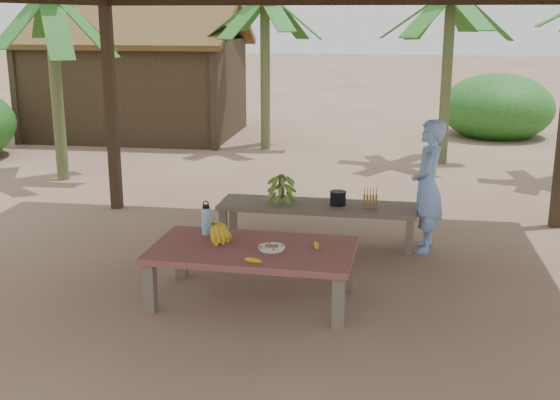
% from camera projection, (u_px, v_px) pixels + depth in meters
% --- Properties ---
extents(ground, '(80.00, 80.00, 0.00)m').
position_uv_depth(ground, '(304.00, 282.00, 6.78)').
color(ground, brown).
rests_on(ground, ground).
extents(work_table, '(1.84, 1.07, 0.50)m').
position_uv_depth(work_table, '(253.00, 254.00, 6.26)').
color(work_table, brown).
rests_on(work_table, ground).
extents(bench, '(2.22, 0.66, 0.45)m').
position_uv_depth(bench, '(317.00, 209.00, 7.85)').
color(bench, brown).
rests_on(bench, ground).
extents(ripe_banana_bunch, '(0.32, 0.27, 0.19)m').
position_uv_depth(ripe_banana_bunch, '(213.00, 231.00, 6.39)').
color(ripe_banana_bunch, yellow).
rests_on(ripe_banana_bunch, work_table).
extents(plate, '(0.23, 0.23, 0.04)m').
position_uv_depth(plate, '(272.00, 248.00, 6.17)').
color(plate, white).
rests_on(plate, work_table).
extents(loose_banana_front, '(0.15, 0.05, 0.04)m').
position_uv_depth(loose_banana_front, '(253.00, 260.00, 5.85)').
color(loose_banana_front, yellow).
rests_on(loose_banana_front, work_table).
extents(loose_banana_side, '(0.07, 0.15, 0.04)m').
position_uv_depth(loose_banana_side, '(316.00, 245.00, 6.22)').
color(loose_banana_side, yellow).
rests_on(loose_banana_side, work_table).
extents(water_flask, '(0.09, 0.09, 0.33)m').
position_uv_depth(water_flask, '(206.00, 220.00, 6.58)').
color(water_flask, '#429ACE').
rests_on(water_flask, work_table).
extents(green_banana_stalk, '(0.31, 0.31, 0.34)m').
position_uv_depth(green_banana_stalk, '(281.00, 188.00, 7.87)').
color(green_banana_stalk, '#598C2D').
rests_on(green_banana_stalk, bench).
extents(cooking_pot, '(0.18, 0.18, 0.15)m').
position_uv_depth(cooking_pot, '(338.00, 199.00, 7.79)').
color(cooking_pot, black).
rests_on(cooking_pot, bench).
extents(skewer_rack, '(0.18, 0.08, 0.24)m').
position_uv_depth(skewer_rack, '(370.00, 197.00, 7.66)').
color(skewer_rack, '#A57F47').
rests_on(skewer_rack, bench).
extents(woman, '(0.39, 0.56, 1.44)m').
position_uv_depth(woman, '(427.00, 186.00, 7.53)').
color(woman, '#7B9FE9').
rests_on(woman, ground).
extents(hut, '(4.40, 3.43, 2.85)m').
position_uv_depth(hut, '(139.00, 83.00, 14.80)').
color(hut, black).
rests_on(hut, ground).
extents(banana_plant_n, '(1.80, 1.80, 3.12)m').
position_uv_depth(banana_plant_n, '(451.00, 7.00, 11.53)').
color(banana_plant_n, '#596638').
rests_on(banana_plant_n, ground).
extents(banana_plant_nw, '(1.80, 1.80, 3.09)m').
position_uv_depth(banana_plant_nw, '(265.00, 9.00, 12.81)').
color(banana_plant_nw, '#596638').
rests_on(banana_plant_nw, ground).
extents(banana_plant_w, '(1.80, 1.80, 3.01)m').
position_uv_depth(banana_plant_w, '(50.00, 13.00, 10.34)').
color(banana_plant_w, '#596638').
rests_on(banana_plant_w, ground).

